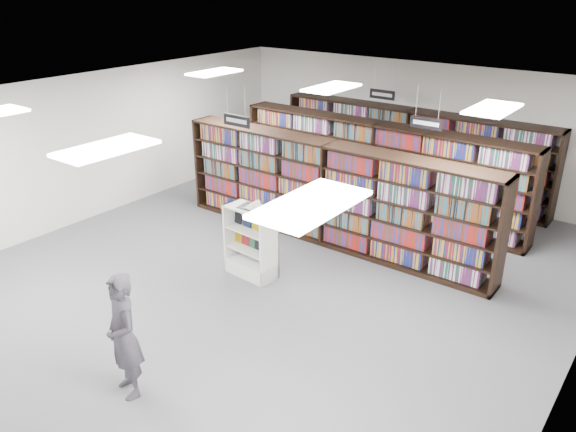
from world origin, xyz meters
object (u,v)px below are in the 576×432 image
Objects in this scene: bookshelf_row_near at (328,194)px; open_book at (254,206)px; shopper at (123,336)px; endcap_display at (253,251)px.

bookshelf_row_near reaches higher than open_book.
endcap_display is at bearing 119.83° from shopper.
open_book reaches higher than endcap_display.
endcap_display is 0.91m from open_book.
open_book is at bearing 118.78° from shopper.
open_book is at bearing 1.07° from endcap_display.
endcap_display is (-0.32, -2.00, -0.59)m from bookshelf_row_near.
endcap_display is 2.27× the size of open_book.
bookshelf_row_near is 5.44m from shopper.
bookshelf_row_near reaches higher than endcap_display.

